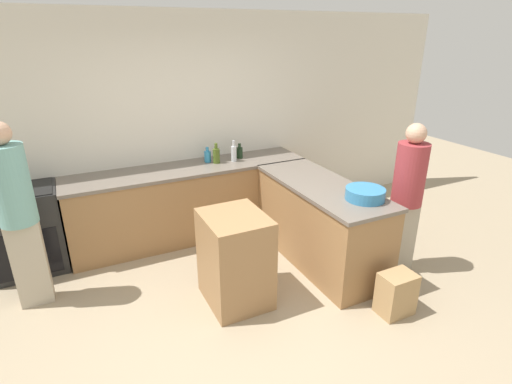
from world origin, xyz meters
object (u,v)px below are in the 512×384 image
object	(u,v)px
olive_oil_bottle	(216,155)
person_at_peninsula	(407,194)
dish_soap_bottle	(208,156)
vinegar_bottle_clear	(234,153)
paper_bag	(396,294)
range_oven	(26,231)
mixing_bowl	(365,194)
island_table	(235,259)
wine_bottle_dark	(240,152)
person_by_range	(17,211)

from	to	relation	value
olive_oil_bottle	person_at_peninsula	bearing A→B (deg)	-50.88
dish_soap_bottle	person_at_peninsula	xyz separation A→B (m)	(1.51, -1.85, -0.11)
vinegar_bottle_clear	paper_bag	distance (m)	2.51
olive_oil_bottle	range_oven	bearing A→B (deg)	179.66
mixing_bowl	person_at_peninsula	size ratio (longest dim) A/B	0.24
mixing_bowl	dish_soap_bottle	size ratio (longest dim) A/B	2.00
mixing_bowl	paper_bag	xyz separation A→B (m)	(-0.03, -0.58, -0.77)
island_table	olive_oil_bottle	size ratio (longest dim) A/B	3.56
vinegar_bottle_clear	mixing_bowl	bearing A→B (deg)	-68.78
wine_bottle_dark	person_by_range	world-z (taller)	person_by_range
olive_oil_bottle	vinegar_bottle_clear	world-z (taller)	vinegar_bottle_clear
range_oven	person_at_peninsula	distance (m)	4.05
island_table	person_by_range	size ratio (longest dim) A/B	0.51
island_table	wine_bottle_dark	distance (m)	1.80
dish_soap_bottle	olive_oil_bottle	size ratio (longest dim) A/B	0.76
olive_oil_bottle	person_at_peninsula	world-z (taller)	person_at_peninsula
range_oven	dish_soap_bottle	distance (m)	2.18
range_oven	island_table	bearing A→B (deg)	-39.73
wine_bottle_dark	dish_soap_bottle	size ratio (longest dim) A/B	1.01
island_table	vinegar_bottle_clear	xyz separation A→B (m)	(0.62, 1.45, 0.58)
mixing_bowl	island_table	bearing A→B (deg)	168.95
mixing_bowl	wine_bottle_dark	size ratio (longest dim) A/B	1.99
wine_bottle_dark	paper_bag	size ratio (longest dim) A/B	0.47
range_oven	mixing_bowl	bearing A→B (deg)	-29.56
dish_soap_bottle	vinegar_bottle_clear	bearing A→B (deg)	-21.37
wine_bottle_dark	vinegar_bottle_clear	world-z (taller)	vinegar_bottle_clear
mixing_bowl	olive_oil_bottle	xyz separation A→B (m)	(-0.89, 1.73, 0.04)
range_oven	olive_oil_bottle	world-z (taller)	olive_oil_bottle
olive_oil_bottle	paper_bag	xyz separation A→B (m)	(0.85, -2.32, -0.82)
person_at_peninsula	paper_bag	world-z (taller)	person_at_peninsula
island_table	person_at_peninsula	distance (m)	1.89
dish_soap_bottle	person_by_range	xyz separation A→B (m)	(-2.05, -0.76, -0.03)
island_table	person_at_peninsula	bearing A→B (deg)	-8.50
vinegar_bottle_clear	dish_soap_bottle	bearing A→B (deg)	158.63
wine_bottle_dark	paper_bag	world-z (taller)	wine_bottle_dark
range_oven	paper_bag	bearing A→B (deg)	-37.41
olive_oil_bottle	mixing_bowl	bearing A→B (deg)	-62.95
olive_oil_bottle	person_at_peninsula	distance (m)	2.27
island_table	person_at_peninsula	size ratio (longest dim) A/B	0.55
range_oven	person_by_range	bearing A→B (deg)	-85.30
paper_bag	olive_oil_bottle	bearing A→B (deg)	110.20
mixing_bowl	olive_oil_bottle	world-z (taller)	olive_oil_bottle
person_by_range	paper_bag	distance (m)	3.50
mixing_bowl	wine_bottle_dark	bearing A→B (deg)	106.70
island_table	vinegar_bottle_clear	distance (m)	1.68
range_oven	vinegar_bottle_clear	xyz separation A→B (m)	(2.42, -0.04, 0.56)
island_table	paper_bag	xyz separation A→B (m)	(1.25, -0.83, -0.24)
dish_soap_bottle	paper_bag	distance (m)	2.70
olive_oil_bottle	vinegar_bottle_clear	bearing A→B (deg)	-7.29
range_oven	olive_oil_bottle	xyz separation A→B (m)	(2.19, -0.01, 0.56)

